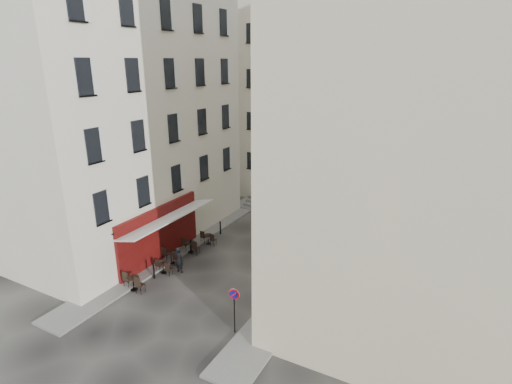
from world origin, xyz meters
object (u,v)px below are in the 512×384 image
Objects in this scene: bistro_table_b at (164,267)px; pedestrian at (179,260)px; bistro_table_a at (134,282)px; no_parking_sign at (234,302)px.

bistro_table_b is 0.99m from pedestrian.
bistro_table_b is at bearing 84.15° from bistro_table_a.
no_parking_sign is at bearing -4.24° from bistro_table_a.
pedestrian reaches higher than bistro_table_a.
no_parking_sign is at bearing 153.30° from pedestrian.
bistro_table_a is 2.20m from bistro_table_b.
bistro_table_a is at bearing 73.88° from pedestrian.
bistro_table_b is at bearing 40.56° from pedestrian.
pedestrian reaches higher than bistro_table_b.
pedestrian is (0.94, 2.73, 0.31)m from bistro_table_a.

